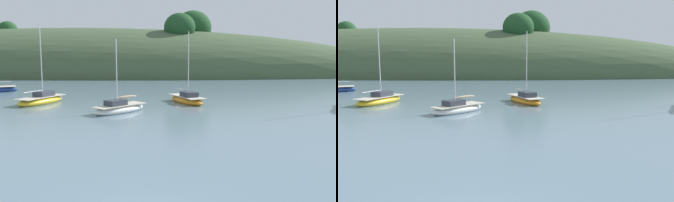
{
  "view_description": "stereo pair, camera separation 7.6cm",
  "coord_description": "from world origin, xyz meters",
  "views": [
    {
      "loc": [
        1.39,
        -9.73,
        5.38
      ],
      "look_at": [
        0.0,
        20.0,
        1.2
      ],
      "focal_mm": 38.48,
      "sensor_mm": 36.0,
      "label": 1
    },
    {
      "loc": [
        1.46,
        -9.73,
        5.38
      ],
      "look_at": [
        0.0,
        20.0,
        1.2
      ],
      "focal_mm": 38.48,
      "sensor_mm": 36.0,
      "label": 2
    }
  ],
  "objects": [
    {
      "name": "far_shoreline_hill",
      "position": [
        -25.0,
        73.24,
        0.11
      ],
      "size": [
        150.0,
        36.0,
        24.98
      ],
      "color": "#425638",
      "rests_on": "ground"
    },
    {
      "name": "sailboat_orange_cutter",
      "position": [
        -13.28,
        26.08,
        0.37
      ],
      "size": [
        4.03,
        6.29,
        8.04
      ],
      "color": "gold",
      "rests_on": "ground"
    },
    {
      "name": "sailboat_yellow_far",
      "position": [
        1.64,
        27.29,
        0.36
      ],
      "size": [
        4.38,
        5.99,
        7.52
      ],
      "color": "orange",
      "rests_on": "ground"
    },
    {
      "name": "sailboat_blue_center",
      "position": [
        -4.34,
        21.22,
        0.35
      ],
      "size": [
        4.84,
        5.4,
        6.62
      ],
      "color": "white",
      "rests_on": "ground"
    }
  ]
}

